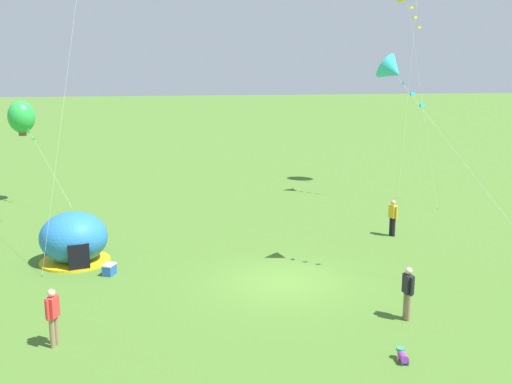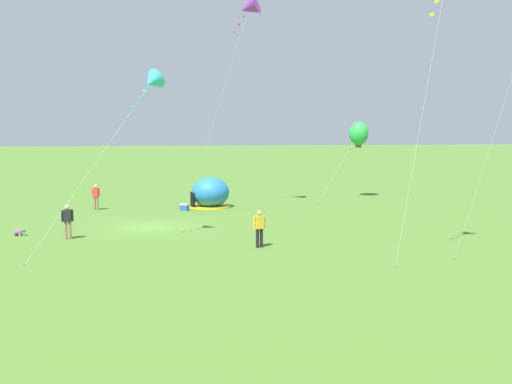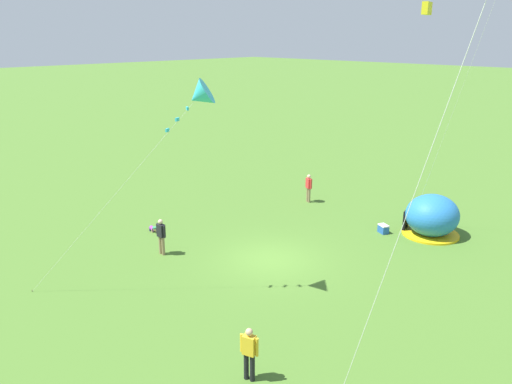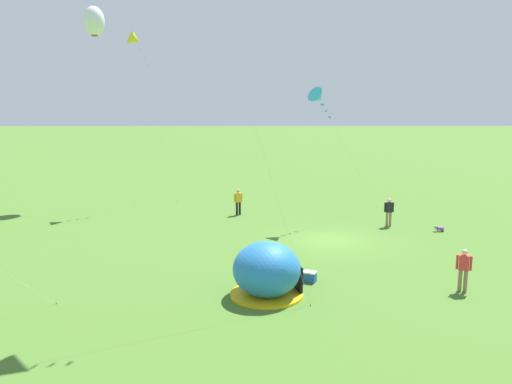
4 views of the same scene
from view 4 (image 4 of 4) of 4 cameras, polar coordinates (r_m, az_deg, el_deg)
ground_plane at (r=27.41m, az=8.57°, el=-5.49°), size 300.00×300.00×0.00m
popup_tent at (r=19.27m, az=1.25°, el=-8.96°), size 2.81×2.81×2.10m
cooler_box at (r=21.04m, az=6.14°, el=-9.59°), size 0.56×0.64×0.44m
toddler_crawling at (r=30.80m, az=20.18°, el=-3.94°), size 0.29×0.55×0.32m
person_far_back at (r=21.25m, az=22.64°, el=-8.01°), size 0.37×0.55×1.72m
person_near_tent at (r=31.00m, az=14.95°, el=-2.09°), size 0.25×0.59×1.72m
person_strolling at (r=33.12m, az=-2.04°, el=-1.00°), size 0.35×0.57×1.72m
kite_yellow at (r=36.96m, az=-13.68°, el=16.55°), size 2.07×3.09×12.26m
kite_white at (r=40.19m, az=-18.02°, el=18.09°), size 2.69×3.58×14.32m
kite_cyan at (r=30.42m, az=7.10°, el=10.71°), size 5.47×5.80×8.30m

